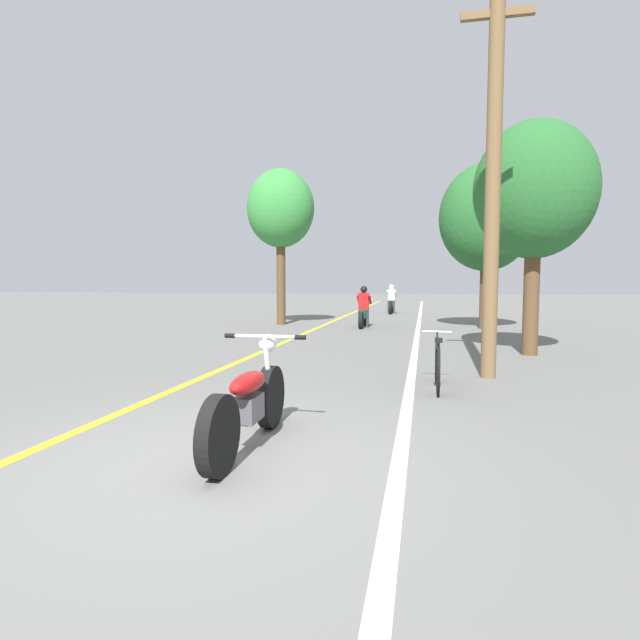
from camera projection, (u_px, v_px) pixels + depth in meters
name	position (u px, v px, depth m)	size (l,w,h in m)	color
ground_plane	(209.00, 461.00, 4.32)	(120.00, 120.00, 0.00)	#60605E
lane_stripe_center	(317.00, 328.00, 16.77)	(0.14, 48.00, 0.01)	yellow
lane_stripe_edge	(418.00, 330.00, 16.09)	(0.14, 48.00, 0.01)	white
utility_pole	(493.00, 176.00, 7.86)	(1.10, 0.24, 6.27)	brown
roadside_tree_right_near	(535.00, 192.00, 10.36)	(2.48, 2.23, 4.89)	#513A23
roadside_tree_right_far	(486.00, 218.00, 16.27)	(3.04, 2.74, 5.41)	#513A23
roadside_tree_left	(281.00, 210.00, 17.84)	(2.43, 2.18, 5.57)	#513A23
motorcycle_foreground	(250.00, 402.00, 4.67)	(0.86, 2.03, 1.02)	black
motorcycle_rider_lead	(364.00, 311.00, 17.08)	(0.50, 1.93, 1.41)	black
motorcycle_rider_far	(391.00, 302.00, 24.49)	(0.50, 2.09, 1.42)	black
bicycle_parked	(437.00, 363.00, 7.26)	(0.44, 1.64, 0.80)	black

